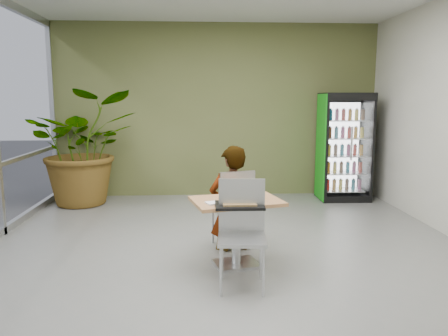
{
  "coord_description": "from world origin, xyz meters",
  "views": [
    {
      "loc": [
        -0.32,
        -4.71,
        1.83
      ],
      "look_at": [
        -0.03,
        0.47,
        1.0
      ],
      "focal_mm": 35.0,
      "sensor_mm": 36.0,
      "label": 1
    }
  ],
  "objects": [
    {
      "name": "beverage_fridge",
      "position": [
        2.3,
        3.0,
        0.96
      ],
      "size": [
        0.9,
        0.7,
        1.93
      ],
      "rotation": [
        0.0,
        0.0,
        -0.03
      ],
      "color": "black",
      "rests_on": "ground"
    },
    {
      "name": "ground",
      "position": [
        0.0,
        0.0,
        0.0
      ],
      "size": [
        7.0,
        7.0,
        0.0
      ],
      "primitive_type": "plane",
      "color": "slate",
      "rests_on": "ground"
    },
    {
      "name": "room_envelope",
      "position": [
        0.0,
        0.0,
        1.6
      ],
      "size": [
        6.0,
        7.0,
        3.2
      ],
      "primitive_type": null,
      "color": "silver",
      "rests_on": "ground"
    },
    {
      "name": "chair_far",
      "position": [
        0.1,
        0.42,
        0.57
      ],
      "size": [
        0.54,
        0.54,
        0.98
      ],
      "rotation": [
        0.0,
        0.0,
        3.41
      ],
      "color": "#B2B4B7",
      "rests_on": "ground"
    },
    {
      "name": "soda_cup",
      "position": [
        0.3,
        -0.15,
        0.83
      ],
      "size": [
        0.09,
        0.09,
        0.16
      ],
      "color": "white",
      "rests_on": "dining_table"
    },
    {
      "name": "dining_table",
      "position": [
        0.07,
        -0.13,
        0.53
      ],
      "size": [
        1.06,
        0.85,
        0.75
      ],
      "rotation": [
        0.0,
        0.0,
        0.24
      ],
      "color": "tan",
      "rests_on": "ground"
    },
    {
      "name": "potted_plant",
      "position": [
        -2.32,
        2.92,
        0.99
      ],
      "size": [
        2.18,
        2.02,
        1.98
      ],
      "primitive_type": "imported",
      "rotation": [
        0.0,
        0.0,
        0.32
      ],
      "color": "#2F5B24",
      "rests_on": "ground"
    },
    {
      "name": "cafeteria_tray",
      "position": [
        0.08,
        -0.45,
        0.76
      ],
      "size": [
        0.5,
        0.37,
        0.03
      ],
      "primitive_type": "cube",
      "rotation": [
        0.0,
        0.0,
        -0.02
      ],
      "color": "black",
      "rests_on": "dining_table"
    },
    {
      "name": "seated_woman",
      "position": [
        0.07,
        0.47,
        0.49
      ],
      "size": [
        0.66,
        0.52,
        1.57
      ],
      "primitive_type": "imported",
      "rotation": [
        0.0,
        0.0,
        3.41
      ],
      "color": "black",
      "rests_on": "ground"
    },
    {
      "name": "chair_near",
      "position": [
        0.09,
        -0.58,
        0.61
      ],
      "size": [
        0.5,
        0.5,
        1.04
      ],
      "rotation": [
        0.0,
        0.0,
        -0.08
      ],
      "color": "#B2B4B7",
      "rests_on": "ground"
    },
    {
      "name": "napkin_stack",
      "position": [
        -0.19,
        -0.31,
        0.76
      ],
      "size": [
        0.17,
        0.17,
        0.02
      ],
      "primitive_type": "cube",
      "rotation": [
        0.0,
        0.0,
        0.4
      ],
      "color": "white",
      "rests_on": "dining_table"
    },
    {
      "name": "pizza_plate",
      "position": [
        0.06,
        -0.07,
        0.77
      ],
      "size": [
        0.33,
        0.31,
        0.03
      ],
      "color": "white",
      "rests_on": "dining_table"
    }
  ]
}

